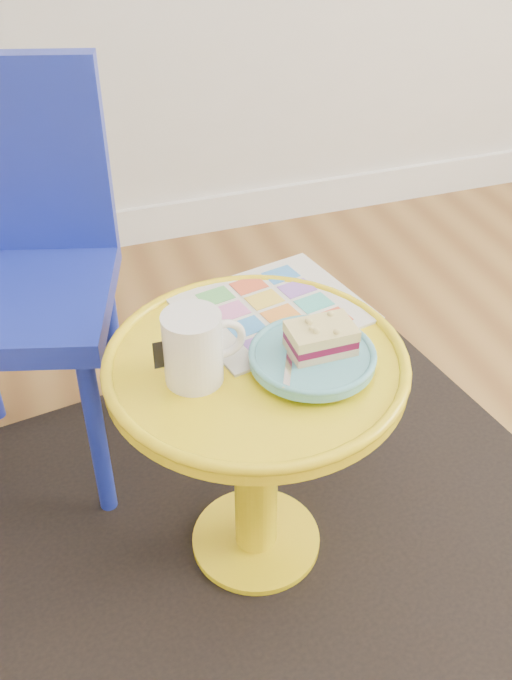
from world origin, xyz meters
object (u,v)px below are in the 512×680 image
object	(u,v)px
plate	(312,358)
chair	(15,258)
newspaper	(272,308)
mug	(194,346)
side_table	(256,420)

from	to	relation	value
plate	chair	bearing A→B (deg)	131.26
newspaper	chair	bearing A→B (deg)	131.11
plate	mug	bearing A→B (deg)	169.63
chair	plate	xyz separation A→B (m)	(0.41, -0.47, 0.01)
side_table	chair	size ratio (longest dim) A/B	0.59
side_table	mug	world-z (taller)	mug
mug	plate	xyz separation A→B (m)	(0.18, -0.03, -0.04)
side_table	newspaper	distance (m)	0.19
chair	mug	world-z (taller)	chair
chair	mug	xyz separation A→B (m)	(0.23, -0.44, 0.05)
mug	plate	bearing A→B (deg)	-10.13
mug	plate	size ratio (longest dim) A/B	0.65
side_table	mug	bearing A→B (deg)	-173.18
chair	newspaper	world-z (taller)	chair
chair	newspaper	bearing A→B (deg)	-20.28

